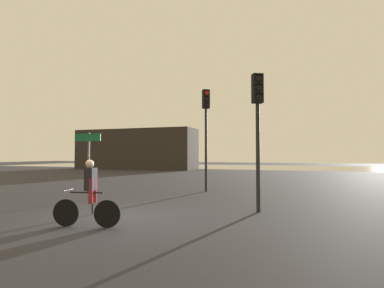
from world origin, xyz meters
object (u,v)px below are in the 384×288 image
traffic_light_near_right (258,115)px  traffic_light_center (206,121)px  direction_sign_post (88,156)px  cyclist (89,193)px  distant_building (136,149)px

traffic_light_near_right → traffic_light_center: traffic_light_center is taller
traffic_light_near_right → traffic_light_center: bearing=-82.2°
direction_sign_post → cyclist: (2.89, -3.61, -0.88)m
cyclist → distant_building: bearing=16.0°
direction_sign_post → distant_building: bearing=-67.5°
distant_building → cyclist: distant_building is taller
direction_sign_post → cyclist: size_ratio=1.55×
traffic_light_center → direction_sign_post: size_ratio=1.86×
distant_building → traffic_light_near_right: size_ratio=3.56×
traffic_light_near_right → cyclist: 5.31m
traffic_light_near_right → direction_sign_post: (-6.51, 0.37, -1.25)m
distant_building → cyclist: 29.99m
distant_building → direction_sign_post: bearing=-64.2°
traffic_light_near_right → cyclist: traffic_light_near_right is taller
distant_building → cyclist: bearing=-62.2°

